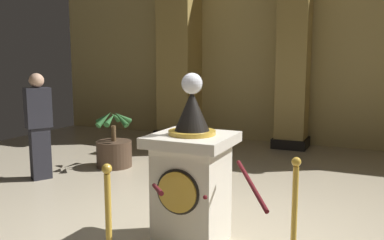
{
  "coord_description": "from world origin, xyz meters",
  "views": [
    {
      "loc": [
        1.6,
        -3.65,
        1.78
      ],
      "look_at": [
        0.01,
        -0.21,
        1.23
      ],
      "focal_mm": 37.66,
      "sensor_mm": 36.0,
      "label": 1
    }
  ],
  "objects_px": {
    "stanchion_far": "(294,232)",
    "potted_palm_left": "(114,150)",
    "bystander_guest": "(39,124)",
    "pedestal_clock": "(192,178)"
  },
  "relations": [
    {
      "from": "pedestal_clock",
      "to": "bystander_guest",
      "type": "relative_size",
      "value": 1.04
    },
    {
      "from": "potted_palm_left",
      "to": "bystander_guest",
      "type": "distance_m",
      "value": 1.34
    },
    {
      "from": "stanchion_far",
      "to": "bystander_guest",
      "type": "distance_m",
      "value": 4.23
    },
    {
      "from": "potted_palm_left",
      "to": "bystander_guest",
      "type": "height_order",
      "value": "bystander_guest"
    },
    {
      "from": "pedestal_clock",
      "to": "potted_palm_left",
      "type": "distance_m",
      "value": 3.24
    },
    {
      "from": "stanchion_far",
      "to": "potted_palm_left",
      "type": "height_order",
      "value": "stanchion_far"
    },
    {
      "from": "pedestal_clock",
      "to": "stanchion_far",
      "type": "distance_m",
      "value": 1.07
    },
    {
      "from": "bystander_guest",
      "to": "potted_palm_left",
      "type": "bearing_deg",
      "value": 61.23
    },
    {
      "from": "pedestal_clock",
      "to": "stanchion_far",
      "type": "xyz_separation_m",
      "value": [
        1.01,
        -0.13,
        -0.32
      ]
    },
    {
      "from": "stanchion_far",
      "to": "potted_palm_left",
      "type": "bearing_deg",
      "value": 147.08
    }
  ]
}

